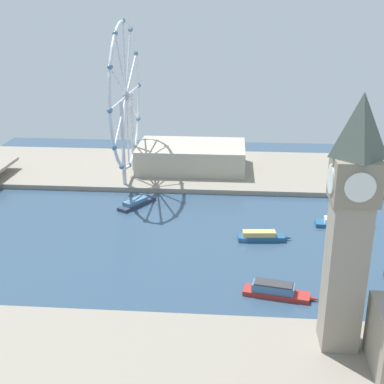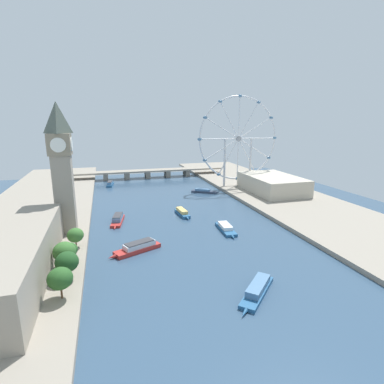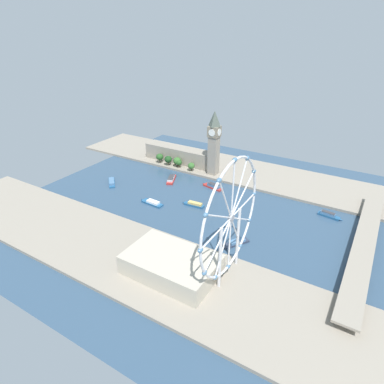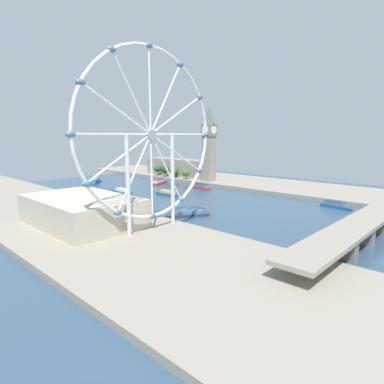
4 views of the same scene
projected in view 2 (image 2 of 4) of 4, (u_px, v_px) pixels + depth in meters
The scene contains 16 objects.
ground_plane at pixel (175, 213), 257.00m from camera, with size 395.70×395.70×0.00m, color #334C66.
riverbank_left at pixel (27, 223), 226.05m from camera, with size 90.00×520.00×3.00m, color gray.
riverbank_right at pixel (291, 201), 287.24m from camera, with size 90.00×520.00×3.00m, color gray.
clock_tower at pixel (62, 167), 195.87m from camera, with size 14.80×14.80×84.80m.
parliament_block at pixel (23, 257), 142.40m from camera, with size 22.00×107.58×21.88m, color gray.
tree_row_embankment at pixel (67, 256), 149.63m from camera, with size 13.61×64.39×13.82m.
ferris_wheel at pixel (238, 139), 338.07m from camera, with size 95.60×3.20×99.99m.
riverside_hall at pixel (272, 184), 317.19m from camera, with size 46.51×73.27×16.57m, color #BCB29E.
river_bridge at pixel (147, 172), 408.01m from camera, with size 207.70×17.90×10.68m.
tour_boat_0 at pixel (226, 228), 214.83m from camera, with size 9.67×31.75×4.38m.
tour_boat_1 at pixel (257, 290), 136.99m from camera, with size 28.05×28.33×4.85m.
tour_boat_2 at pixel (204, 191), 326.49m from camera, with size 28.70×20.13×4.14m.
tour_boat_3 at pixel (118, 219), 232.16m from camera, with size 12.15×31.38×5.73m.
tour_boat_4 at pixel (138, 247), 181.09m from camera, with size 32.41×18.81×5.73m.
tour_boat_5 at pixel (110, 184), 360.38m from camera, with size 9.30×26.33×5.53m.
tour_boat_6 at pixel (182, 213), 249.27m from camera, with size 7.83×27.35×4.94m.
Camera 2 is at (-54.65, -240.15, 76.82)m, focal length 28.43 mm.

